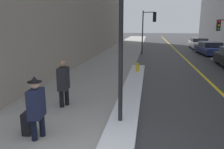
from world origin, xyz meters
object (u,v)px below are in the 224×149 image
object	(u,v)px
lamp_post	(121,23)
rolling_suitcase	(28,123)
pedestrian_trailing	(63,81)
pedestrian_with_shoulder_bag	(37,105)
traffic_light_far	(223,30)
parked_car_white	(198,43)
fire_hydrant	(138,69)
traffic_light_near	(150,23)
parked_car_navy	(210,48)

from	to	relation	value
lamp_post	rolling_suitcase	size ratio (longest dim) A/B	5.04
pedestrian_trailing	pedestrian_with_shoulder_bag	bearing A→B (deg)	-0.70
traffic_light_far	parked_car_white	size ratio (longest dim) A/B	0.75
parked_car_white	fire_hydrant	bearing A→B (deg)	159.81
lamp_post	fire_hydrant	bearing A→B (deg)	89.02
traffic_light_near	traffic_light_far	bearing A→B (deg)	-10.01
traffic_light_near	traffic_light_far	size ratio (longest dim) A/B	1.22
pedestrian_trailing	rolling_suitcase	xyz separation A→B (m)	(-0.17, -2.09, -0.61)
parked_car_navy	fire_hydrant	world-z (taller)	parked_car_navy
lamp_post	pedestrian_trailing	size ratio (longest dim) A/B	2.90
traffic_light_far	rolling_suitcase	world-z (taller)	traffic_light_far
traffic_light_near	parked_car_navy	size ratio (longest dim) A/B	0.93
traffic_light_far	parked_car_navy	bearing A→B (deg)	-86.64
parked_car_navy	rolling_suitcase	size ratio (longest dim) A/B	4.73
pedestrian_trailing	parked_car_navy	size ratio (longest dim) A/B	0.37
parked_car_white	pedestrian_with_shoulder_bag	bearing A→B (deg)	162.18
traffic_light_near	pedestrian_with_shoulder_bag	xyz separation A→B (m)	(-2.66, -17.01, -2.13)
fire_hydrant	parked_car_navy	bearing A→B (deg)	57.59
lamp_post	traffic_light_near	size ratio (longest dim) A/B	1.15
pedestrian_trailing	traffic_light_near	bearing A→B (deg)	163.02
traffic_light_far	fire_hydrant	xyz separation A→B (m)	(-6.65, -7.26, -2.11)
traffic_light_near	pedestrian_with_shoulder_bag	size ratio (longest dim) A/B	2.57
traffic_light_far	pedestrian_trailing	size ratio (longest dim) A/B	2.06
pedestrian_with_shoulder_bag	parked_car_navy	world-z (taller)	pedestrian_with_shoulder_bag
pedestrian_trailing	fire_hydrant	world-z (taller)	pedestrian_trailing
traffic_light_far	parked_car_white	distance (m)	9.31
parked_car_white	rolling_suitcase	distance (m)	25.75
traffic_light_near	parked_car_navy	world-z (taller)	traffic_light_near
traffic_light_near	pedestrian_trailing	world-z (taller)	traffic_light_near
lamp_post	parked_car_white	xyz separation A→B (m)	(6.83, 23.21, -2.27)
parked_car_navy	parked_car_white	world-z (taller)	parked_car_white
fire_hydrant	traffic_light_near	bearing A→B (deg)	86.30
pedestrian_with_shoulder_bag	parked_car_white	world-z (taller)	pedestrian_with_shoulder_bag
parked_car_navy	rolling_suitcase	distance (m)	20.01
fire_hydrant	parked_car_white	bearing A→B (deg)	67.73
traffic_light_near	parked_car_white	bearing A→B (deg)	57.18
parked_car_white	rolling_suitcase	bearing A→B (deg)	161.26
pedestrian_with_shoulder_bag	fire_hydrant	xyz separation A→B (m)	(2.06, 7.85, -0.54)
parked_car_navy	pedestrian_with_shoulder_bag	bearing A→B (deg)	151.22
rolling_suitcase	fire_hydrant	bearing A→B (deg)	156.37
traffic_light_far	rolling_suitcase	distance (m)	17.62
pedestrian_trailing	fire_hydrant	size ratio (longest dim) A/B	2.36
traffic_light_far	pedestrian_trailing	bearing A→B (deg)	55.56
parked_car_navy	fire_hydrant	distance (m)	12.11
pedestrian_with_shoulder_bag	pedestrian_trailing	bearing A→B (deg)	179.30
rolling_suitcase	lamp_post	bearing A→B (deg)	104.11
lamp_post	rolling_suitcase	xyz separation A→B (m)	(-2.33, -0.85, -2.57)
lamp_post	fire_hydrant	world-z (taller)	lamp_post
parked_car_navy	rolling_suitcase	bearing A→B (deg)	150.03
traffic_light_near	fire_hydrant	world-z (taller)	traffic_light_near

